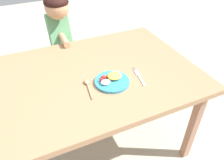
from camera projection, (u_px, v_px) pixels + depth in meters
The scene contains 6 objects.
ground_plane at pixel (99, 141), 1.89m from camera, with size 8.00×8.00×0.00m, color #B6B19C.
dining_table at pixel (96, 81), 1.49m from camera, with size 1.33×0.97×0.73m.
plate at pixel (112, 80), 1.35m from camera, with size 0.22×0.22×0.05m.
fork at pixel (139, 76), 1.41m from camera, with size 0.05×0.21×0.01m.
spoon at pixel (88, 85), 1.33m from camera, with size 0.05×0.18×0.02m.
person at pixel (61, 46), 1.95m from camera, with size 0.19×0.38×1.08m.
Camera 1 is at (-0.39, -1.11, 1.57)m, focal length 35.14 mm.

